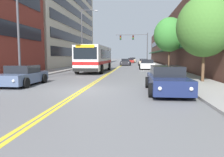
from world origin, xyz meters
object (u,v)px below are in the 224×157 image
Objects in this scene: car_black_parked_left_mid at (101,62)px; car_red_moving_third at (131,61)px; car_slate_blue_parked_left_near at (22,76)px; fire_hydrant at (166,69)px; street_lamp_left_near at (22,15)px; street_tree_right_mid at (169,35)px; street_lamp_left_far at (84,34)px; car_champagne_parked_right_far at (144,62)px; car_navy_parked_right_foreground at (167,80)px; traffic_signal_mast at (136,42)px; car_charcoal_moving_second at (126,62)px; street_tree_right_near at (205,27)px; car_beige_moving_lead at (133,60)px; car_white_parked_right_mid at (147,65)px; city_bus at (96,57)px.

car_black_parked_left_mid is 16.88m from car_red_moving_third.
fire_hydrant is at bearing 43.70° from car_slate_blue_parked_left_near.
street_tree_right_mid is at bearing 42.68° from street_lamp_left_near.
street_lamp_left_far reaches higher than car_black_parked_left_mid.
car_champagne_parked_right_far is 0.76× the size of street_tree_right_mid.
car_navy_parked_right_foreground is 34.89m from traffic_signal_mast.
car_red_moving_third reaches higher than car_slate_blue_parked_left_near.
street_lamp_left_near is at bearing -101.20° from car_charcoal_moving_second.
car_black_parked_left_mid is at bearing 86.99° from street_lamp_left_far.
car_red_moving_third reaches higher than car_champagne_parked_right_far.
car_navy_parked_right_foreground is 5.97m from street_tree_right_near.
car_navy_parked_right_foreground is 33.05m from car_charcoal_moving_second.
car_slate_blue_parked_left_near is at bearing -89.89° from car_black_parked_left_mid.
car_navy_parked_right_foreground is 55.62m from car_beige_moving_lead.
traffic_signal_mast is at bearing -87.19° from car_beige_moving_lead.
street_tree_right_mid is (5.00, -35.10, 3.60)m from car_red_moving_third.
street_tree_right_near is (12.38, 0.72, -0.88)m from street_lamp_left_near.
car_black_parked_left_mid is at bearing 104.71° from car_navy_parked_right_foreground.
car_beige_moving_lead is at bearing 94.02° from car_white_parked_right_mid.
car_red_moving_third is (-2.88, 29.14, -0.02)m from car_white_parked_right_mid.
car_black_parked_left_mid is 15.96m from car_white_parked_right_mid.
car_navy_parked_right_foreground is at bearing -19.81° from street_lamp_left_near.
street_lamp_left_near is (-9.45, -16.63, 4.02)m from car_white_parked_right_mid.
street_lamp_left_far is 13.83m from street_tree_right_mid.
car_beige_moving_lead is (-2.45, 23.79, 0.03)m from car_champagne_parked_right_far.
car_beige_moving_lead is (-2.46, 55.57, 0.05)m from car_navy_parked_right_foreground.
street_lamp_left_far reaches higher than street_lamp_left_near.
car_white_parked_right_mid reaches higher than car_red_moving_third.
car_navy_parked_right_foreground is 10.79m from street_lamp_left_near.
car_beige_moving_lead is at bearing 96.02° from street_tree_right_near.
car_slate_blue_parked_left_near is 47.72m from car_red_moving_third.
car_beige_moving_lead is 0.79× the size of street_tree_right_mid.
car_navy_parked_right_foreground is (8.75, -33.35, 0.06)m from car_black_parked_left_mid.
car_charcoal_moving_second is 4.95m from traffic_signal_mast.
car_black_parked_left_mid is 12.61m from street_lamp_left_far.
car_slate_blue_parked_left_near is 31.47m from car_charcoal_moving_second.
traffic_signal_mast reaches higher than street_tree_right_near.
car_champagne_parked_right_far is at bearing 94.39° from fire_hydrant.
street_tree_right_near is at bearing -54.88° from street_lamp_left_far.
car_charcoal_moving_second is at bearing 81.41° from city_bus.
traffic_signal_mast is at bearing 95.76° from car_white_parked_right_mid.
car_charcoal_moving_second is at bearing 163.22° from car_champagne_parked_right_far.
car_navy_parked_right_foreground reaches higher than fire_hydrant.
street_tree_right_mid is at bearing -33.36° from street_lamp_left_far.
car_red_moving_third is at bearing -93.45° from car_beige_moving_lead.
car_white_parked_right_mid is at bearing -9.81° from street_lamp_left_far.
street_tree_right_mid is at bearing -83.04° from car_champagne_parked_right_far.
car_slate_blue_parked_left_near reaches higher than fire_hydrant.
car_charcoal_moving_second is at bearing -140.60° from traffic_signal_mast.
car_white_parked_right_mid is 16.48m from street_tree_right_near.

